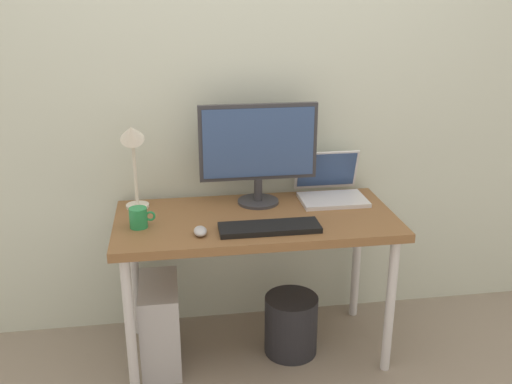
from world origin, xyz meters
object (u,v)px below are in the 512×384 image
object	(u,v)px
desk	(256,231)
keyboard	(269,228)
laptop	(330,187)
desk_lamp	(133,146)
coffee_mug	(139,218)
monitor	(258,148)
mouse	(200,231)
computer_tower	(160,324)
wastebasket	(291,325)

from	to	relation	value
desk	keyboard	xyz separation A→B (m)	(0.03, -0.16, 0.08)
laptop	desk_lamp	size ratio (longest dim) A/B	0.73
keyboard	coffee_mug	size ratio (longest dim) A/B	3.84
desk_lamp	keyboard	bearing A→B (deg)	-30.24
monitor	mouse	world-z (taller)	monitor
mouse	coffee_mug	distance (m)	0.29
monitor	mouse	xyz separation A→B (m)	(-0.30, -0.34, -0.26)
monitor	computer_tower	world-z (taller)	monitor
coffee_mug	wastebasket	size ratio (longest dim) A/B	0.38
desk	mouse	world-z (taller)	mouse
laptop	wastebasket	bearing A→B (deg)	-135.71
monitor	wastebasket	distance (m)	0.88
desk_lamp	wastebasket	world-z (taller)	desk_lamp
desk	monitor	xyz separation A→B (m)	(0.04, 0.17, 0.35)
laptop	keyboard	bearing A→B (deg)	-136.07
desk_lamp	coffee_mug	bearing A→B (deg)	-85.35
keyboard	mouse	xyz separation A→B (m)	(-0.30, -0.00, 0.01)
monitor	computer_tower	distance (m)	0.96
mouse	wastebasket	world-z (taller)	mouse
keyboard	coffee_mug	bearing A→B (deg)	168.07
keyboard	wastebasket	bearing A→B (deg)	43.30
mouse	computer_tower	bearing A→B (deg)	145.05
computer_tower	wastebasket	size ratio (longest dim) A/B	1.40
keyboard	wastebasket	xyz separation A→B (m)	(0.13, 0.13, -0.58)
desk_lamp	computer_tower	size ratio (longest dim) A/B	1.04
laptop	keyboard	distance (m)	0.52
laptop	mouse	xyz separation A→B (m)	(-0.67, -0.36, -0.04)
desk_lamp	coffee_mug	size ratio (longest dim) A/B	3.83
desk	monitor	world-z (taller)	monitor
desk_lamp	keyboard	world-z (taller)	desk_lamp
keyboard	coffee_mug	distance (m)	0.57
keyboard	monitor	bearing A→B (deg)	89.48
monitor	wastebasket	xyz separation A→B (m)	(0.13, -0.21, -0.85)
coffee_mug	computer_tower	bearing A→B (deg)	15.16
keyboard	mouse	bearing A→B (deg)	-179.39
laptop	computer_tower	xyz separation A→B (m)	(-0.87, -0.22, -0.57)
monitor	desk_lamp	size ratio (longest dim) A/B	1.28
laptop	computer_tower	world-z (taller)	laptop
keyboard	computer_tower	xyz separation A→B (m)	(-0.50, 0.14, -0.52)
desk	wastebasket	xyz separation A→B (m)	(0.17, -0.04, -0.50)
desk	mouse	size ratio (longest dim) A/B	14.31
desk_lamp	computer_tower	distance (m)	0.85
monitor	computer_tower	size ratio (longest dim) A/B	1.34
desk	computer_tower	size ratio (longest dim) A/B	3.07
monitor	mouse	bearing A→B (deg)	-131.76
desk	keyboard	bearing A→B (deg)	-78.26
coffee_mug	monitor	bearing A→B (deg)	21.15
laptop	wastebasket	distance (m)	0.71
monitor	desk_lamp	distance (m)	0.58
laptop	keyboard	size ratio (longest dim) A/B	0.73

